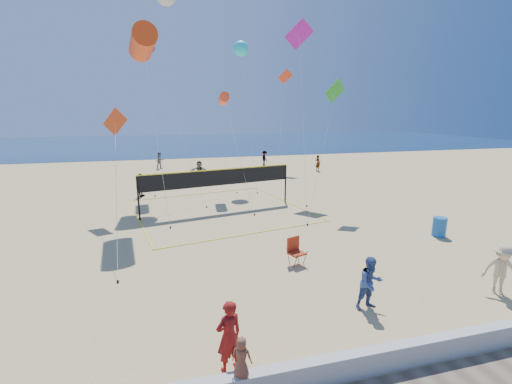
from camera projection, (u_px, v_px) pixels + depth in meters
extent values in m
plane|color=tan|center=(292.00, 308.00, 10.66)|extent=(120.00, 120.00, 0.00)
cube|color=navy|center=(185.00, 143.00, 69.10)|extent=(140.00, 50.00, 0.03)
cube|color=#BABAB5|center=(339.00, 367.00, 7.76)|extent=(32.00, 0.30, 0.60)
imported|color=maroon|center=(229.00, 336.00, 7.92)|extent=(0.76, 0.62, 1.79)
imported|color=brown|center=(242.00, 357.00, 7.02)|extent=(0.51, 0.45, 0.89)
imported|color=#334880|center=(370.00, 283.00, 10.48)|extent=(0.86, 0.69, 1.68)
imported|color=#C6B284|center=(501.00, 270.00, 11.32)|extent=(1.30, 1.13, 1.74)
imported|color=gray|center=(141.00, 185.00, 24.63)|extent=(0.83, 1.06, 1.68)
imported|color=gray|center=(199.00, 171.00, 30.22)|extent=(1.73, 1.15, 1.78)
imported|color=gray|center=(318.00, 163.00, 35.47)|extent=(0.56, 0.69, 1.65)
imported|color=gray|center=(160.00, 161.00, 36.88)|extent=(1.06, 0.96, 1.77)
imported|color=gray|center=(265.00, 158.00, 39.12)|extent=(0.78, 1.17, 1.69)
cube|color=#A12812|center=(297.00, 253.00, 13.58)|extent=(0.74, 0.71, 0.07)
cube|color=#A12812|center=(293.00, 244.00, 13.70)|extent=(0.58, 0.25, 0.60)
cylinder|color=black|center=(296.00, 262.00, 13.32)|extent=(0.12, 0.29, 0.77)
cylinder|color=black|center=(289.00, 258.00, 13.67)|extent=(0.12, 0.29, 0.77)
cylinder|color=black|center=(305.00, 259.00, 13.58)|extent=(0.12, 0.29, 0.77)
cylinder|color=black|center=(298.00, 255.00, 13.93)|extent=(0.12, 0.29, 0.77)
cylinder|color=#1958A4|center=(439.00, 227.00, 16.78)|extent=(0.73, 0.73, 0.95)
cylinder|color=black|center=(138.00, 199.00, 19.05)|extent=(0.10, 0.10, 2.53)
cylinder|color=black|center=(285.00, 184.00, 23.04)|extent=(0.10, 0.10, 2.53)
cube|color=black|center=(219.00, 178.00, 20.86)|extent=(9.32, 1.84, 0.95)
cube|color=yellow|center=(218.00, 170.00, 20.75)|extent=(9.32, 1.85, 0.06)
cube|color=yellow|center=(251.00, 234.00, 17.16)|extent=(9.52, 1.91, 0.02)
cube|color=yellow|center=(198.00, 194.00, 25.50)|extent=(9.52, 1.91, 0.02)
cylinder|color=red|center=(143.00, 43.00, 18.41)|extent=(1.73, 3.21, 1.67)
cylinder|color=silver|center=(156.00, 134.00, 18.19)|extent=(0.90, 3.02, 9.57)
cylinder|color=black|center=(170.00, 227.00, 17.97)|extent=(0.08, 0.08, 0.10)
cylinder|color=black|center=(147.00, 42.00, 22.82)|extent=(0.96, 2.23, 1.21)
cylinder|color=silver|center=(176.00, 123.00, 22.34)|extent=(3.17, 4.38, 10.51)
cylinder|color=black|center=(207.00, 207.00, 21.86)|extent=(0.08, 0.08, 0.10)
cylinder|color=#FF4B22|center=(224.00, 99.00, 24.43)|extent=(0.83, 1.75, 0.93)
cylinder|color=silver|center=(238.00, 151.00, 22.32)|extent=(0.69, 6.30, 6.86)
cylinder|color=black|center=(255.00, 215.00, 20.22)|extent=(0.08, 0.08, 0.10)
cube|color=#C94018|center=(115.00, 122.00, 19.43)|extent=(1.45, 0.77, 1.61)
cylinder|color=silver|center=(116.00, 183.00, 15.83)|extent=(0.80, 9.15, 5.40)
cylinder|color=black|center=(118.00, 282.00, 12.22)|extent=(0.08, 0.08, 0.10)
cube|color=green|center=(335.00, 91.00, 20.57)|extent=(1.47, 0.35, 1.48)
cylinder|color=silver|center=(322.00, 154.00, 19.49)|extent=(2.91, 3.27, 7.17)
cylinder|color=black|center=(307.00, 225.00, 18.42)|extent=(0.08, 0.08, 0.10)
cube|color=#D11DA9|center=(299.00, 34.00, 24.66)|extent=(2.07, 0.59, 2.11)
cylinder|color=silver|center=(303.00, 115.00, 23.39)|extent=(1.18, 5.15, 11.42)
cylinder|color=black|center=(307.00, 206.00, 22.12)|extent=(0.08, 0.08, 0.10)
cylinder|color=silver|center=(202.00, 96.00, 25.09)|extent=(4.39, 3.07, 14.10)
cylinder|color=black|center=(237.00, 193.00, 25.79)|extent=(0.08, 0.08, 0.10)
sphere|color=#1AD5E8|center=(241.00, 49.00, 27.32)|extent=(1.51, 1.51, 1.20)
cylinder|color=silver|center=(249.00, 119.00, 26.51)|extent=(0.25, 4.39, 10.88)
cylinder|color=black|center=(257.00, 193.00, 25.71)|extent=(0.08, 0.08, 0.10)
cylinder|color=silver|center=(159.00, 91.00, 25.92)|extent=(1.46, 5.69, 15.02)
cylinder|color=black|center=(155.00, 196.00, 24.77)|extent=(0.08, 0.08, 0.10)
cube|color=#FF4B22|center=(285.00, 76.00, 35.35)|extent=(1.53, 0.37, 1.55)
cylinder|color=silver|center=(281.00, 124.00, 33.17)|extent=(2.83, 6.19, 9.55)
cylinder|color=black|center=(277.00, 179.00, 31.00)|extent=(0.08, 0.08, 0.10)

